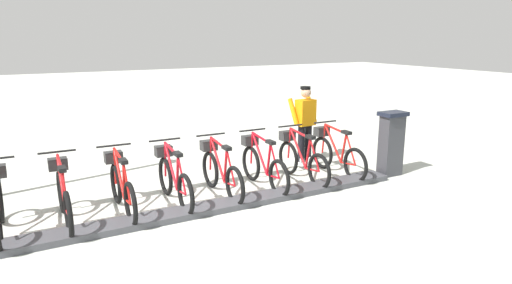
{
  "coord_description": "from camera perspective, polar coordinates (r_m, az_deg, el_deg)",
  "views": [
    {
      "loc": [
        -6.26,
        2.39,
        2.73
      ],
      "look_at": [
        0.5,
        -1.29,
        0.9
      ],
      "focal_mm": 31.6,
      "sensor_mm": 36.0,
      "label": 1
    }
  ],
  "objects": [
    {
      "name": "bike_docked_0",
      "position": [
        9.14,
        10.08,
        -1.4
      ],
      "size": [
        1.72,
        0.54,
        1.02
      ],
      "color": "black",
      "rests_on": "ground"
    },
    {
      "name": "bike_docked_4",
      "position": [
        7.58,
        -10.42,
        -4.53
      ],
      "size": [
        1.72,
        0.54,
        1.02
      ],
      "color": "black",
      "rests_on": "ground"
    },
    {
      "name": "bike_docked_5",
      "position": [
        7.38,
        -16.67,
        -5.38
      ],
      "size": [
        1.72,
        0.54,
        1.02
      ],
      "color": "black",
      "rests_on": "ground"
    },
    {
      "name": "worker_near_rack",
      "position": [
        9.86,
        6.22,
        2.65
      ],
      "size": [
        0.48,
        0.65,
        1.66
      ],
      "color": "white",
      "rests_on": "ground"
    },
    {
      "name": "bike_docked_2",
      "position": [
        8.23,
        0.81,
        -2.86
      ],
      "size": [
        1.72,
        0.54,
        1.02
      ],
      "color": "black",
      "rests_on": "ground"
    },
    {
      "name": "bike_docked_3",
      "position": [
        7.86,
        -4.57,
        -3.68
      ],
      "size": [
        1.72,
        0.54,
        1.02
      ],
      "color": "black",
      "rests_on": "ground"
    },
    {
      "name": "bike_docked_1",
      "position": [
        8.66,
        5.69,
        -2.1
      ],
      "size": [
        1.72,
        0.54,
        1.02
      ],
      "color": "black",
      "rests_on": "ground"
    },
    {
      "name": "dock_rail_base",
      "position": [
        7.21,
        -7.19,
        -8.54
      ],
      "size": [
        0.44,
        7.55,
        0.1
      ],
      "primitive_type": "cube",
      "color": "#47474C",
      "rests_on": "ground"
    },
    {
      "name": "ground_plane",
      "position": [
        7.23,
        -7.18,
        -8.91
      ],
      "size": [
        60.0,
        60.0,
        0.0
      ],
      "primitive_type": "plane",
      "color": "beige"
    },
    {
      "name": "payment_kiosk",
      "position": [
        9.27,
        16.73,
        -0.06
      ],
      "size": [
        0.36,
        0.52,
        1.28
      ],
      "color": "#38383D",
      "rests_on": "ground"
    },
    {
      "name": "bike_docked_6",
      "position": [
        7.27,
        -23.21,
        -6.2
      ],
      "size": [
        1.72,
        0.54,
        1.02
      ],
      "color": "black",
      "rests_on": "ground"
    }
  ]
}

